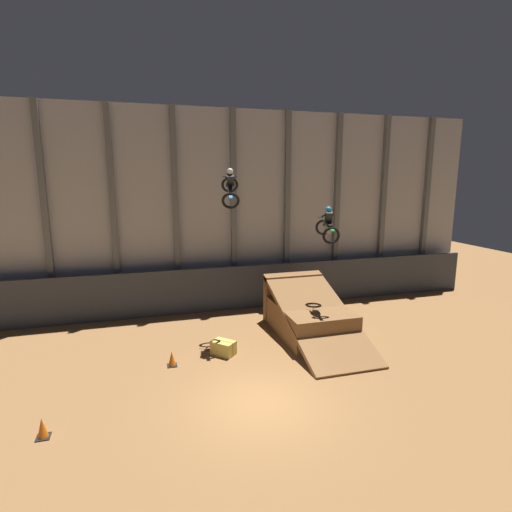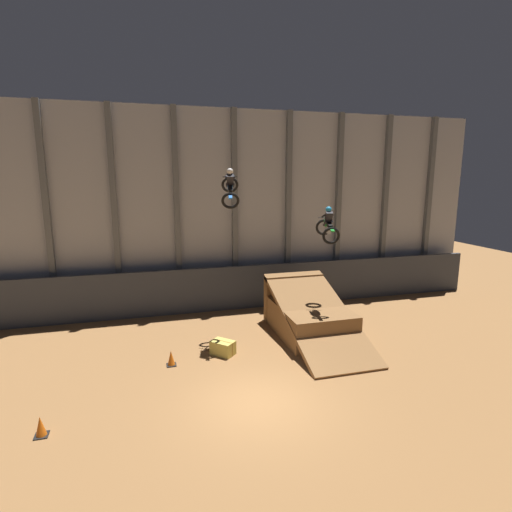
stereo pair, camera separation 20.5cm
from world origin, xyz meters
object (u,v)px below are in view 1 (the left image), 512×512
Objects in this scene: rider_bike_right_air at (328,226)px; traffic_cone_arena_edge at (42,428)px; rider_bike_left_air at (230,188)px; traffic_cone_near_ramp at (172,359)px; dirt_ramp at (307,315)px; hay_bale_trackside at (223,348)px.

rider_bike_right_air is 12.30m from traffic_cone_arena_edge.
traffic_cone_near_ramp is at bearing -132.57° from rider_bike_left_air.
traffic_cone_arena_edge is (-9.94, -5.04, -0.53)m from dirt_ramp.
rider_bike_left_air is 1.79× the size of hay_bale_trackside.
rider_bike_right_air is (0.55, -0.61, 4.12)m from dirt_ramp.
hay_bale_trackside is at bearing 33.04° from traffic_cone_arena_edge.
rider_bike_right_air is at bearing 22.86° from traffic_cone_arena_edge.
rider_bike_left_air reaches higher than rider_bike_right_air.
traffic_cone_arena_edge is at bearing -146.96° from hay_bale_trackside.
rider_bike_left_air is 3.27× the size of traffic_cone_arena_edge.
rider_bike_right_air is at bearing 9.23° from traffic_cone_near_ramp.
traffic_cone_arena_edge is 0.55× the size of hay_bale_trackside.
dirt_ramp is at bearing 15.39° from traffic_cone_near_ramp.
dirt_ramp is at bearing 144.33° from rider_bike_right_air.
rider_bike_left_air is at bearing 179.59° from rider_bike_right_air.
rider_bike_right_air is 8.30m from traffic_cone_near_ramp.
rider_bike_left_air is (-3.46, 0.30, 5.74)m from dirt_ramp.
traffic_cone_near_ramp is at bearing 41.83° from traffic_cone_arena_edge.
rider_bike_right_air is 6.66m from hay_bale_trackside.
rider_bike_left_air is at bearing 65.93° from hay_bale_trackside.
dirt_ramp is 6.71m from rider_bike_left_air.
hay_bale_trackside is at bearing -162.88° from dirt_ramp.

